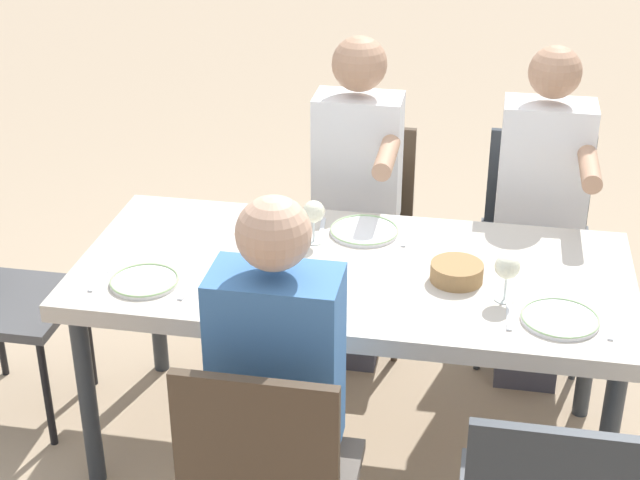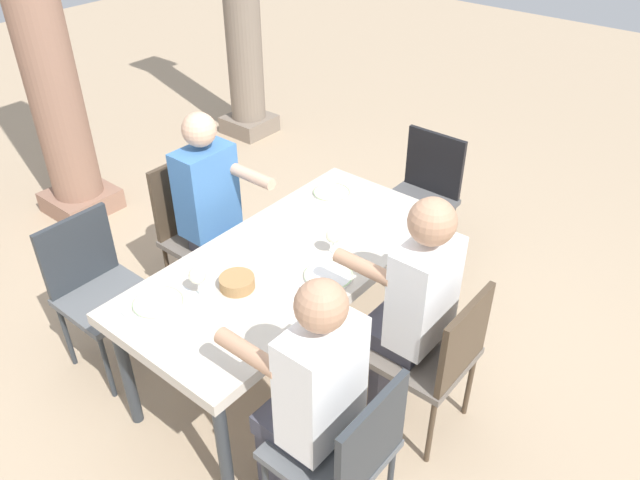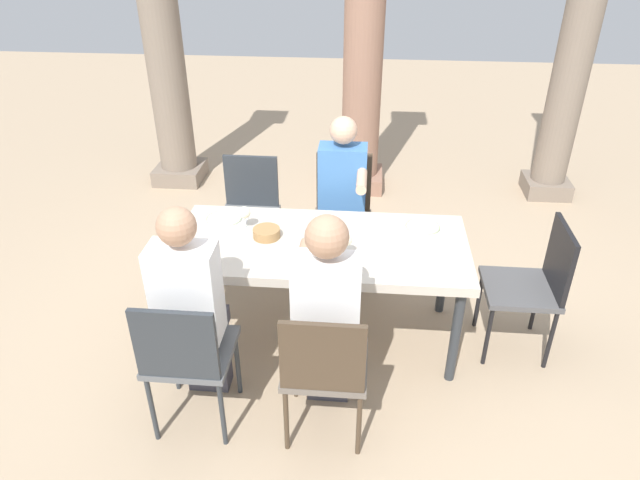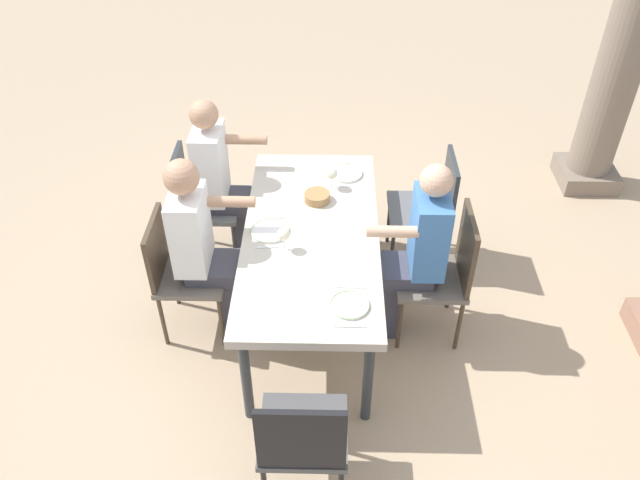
# 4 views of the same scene
# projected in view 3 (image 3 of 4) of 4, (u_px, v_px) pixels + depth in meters

# --- Properties ---
(ground_plane) EXTENTS (16.00, 16.00, 0.00)m
(ground_plane) POSITION_uv_depth(u_px,v_px,m) (320.00, 334.00, 3.90)
(ground_plane) COLOR tan
(dining_table) EXTENTS (1.83, 0.85, 0.73)m
(dining_table) POSITION_uv_depth(u_px,v_px,m) (320.00, 251.00, 3.56)
(dining_table) COLOR beige
(dining_table) RESTS_ON ground
(chair_west_north) EXTENTS (0.44, 0.44, 0.89)m
(chair_west_north) POSITION_uv_depth(u_px,v_px,m) (250.00, 207.00, 4.41)
(chair_west_north) COLOR #5B5E61
(chair_west_north) RESTS_ON ground
(chair_west_south) EXTENTS (0.44, 0.44, 0.90)m
(chair_west_south) POSITION_uv_depth(u_px,v_px,m) (186.00, 354.00, 2.96)
(chair_west_south) COLOR #5B5E61
(chair_west_south) RESTS_ON ground
(chair_mid_north) EXTENTS (0.44, 0.44, 0.94)m
(chair_mid_north) POSITION_uv_depth(u_px,v_px,m) (343.00, 209.00, 4.35)
(chair_mid_north) COLOR #6A6158
(chair_mid_north) RESTS_ON ground
(chair_mid_south) EXTENTS (0.44, 0.44, 0.87)m
(chair_mid_south) POSITION_uv_depth(u_px,v_px,m) (324.00, 365.00, 2.91)
(chair_mid_south) COLOR #6A6158
(chair_mid_south) RESTS_ON ground
(chair_head_east) EXTENTS (0.44, 0.44, 0.90)m
(chair_head_east) POSITION_uv_depth(u_px,v_px,m) (534.00, 281.00, 3.53)
(chair_head_east) COLOR #4F4F50
(chair_head_east) RESTS_ON ground
(diner_woman_green) EXTENTS (0.34, 0.50, 1.31)m
(diner_woman_green) POSITION_uv_depth(u_px,v_px,m) (327.00, 314.00, 2.96)
(diner_woman_green) COLOR #3F3F4C
(diner_woman_green) RESTS_ON ground
(diner_man_white) EXTENTS (0.34, 0.49, 1.30)m
(diner_man_white) POSITION_uv_depth(u_px,v_px,m) (342.00, 201.00, 4.10)
(diner_man_white) COLOR #3F3F4C
(diner_man_white) RESTS_ON ground
(diner_guest_third) EXTENTS (0.35, 0.49, 1.31)m
(diner_guest_third) POSITION_uv_depth(u_px,v_px,m) (192.00, 305.00, 3.03)
(diner_guest_third) COLOR #3F3F4C
(diner_guest_third) RESTS_ON ground
(stone_column_near) EXTENTS (0.48, 0.48, 2.74)m
(stone_column_near) POSITION_uv_depth(u_px,v_px,m) (164.00, 49.00, 5.39)
(stone_column_near) COLOR gray
(stone_column_near) RESTS_ON ground
(stone_column_centre) EXTENTS (0.48, 0.48, 2.89)m
(stone_column_centre) POSITION_uv_depth(u_px,v_px,m) (364.00, 45.00, 5.21)
(stone_column_centre) COLOR #936B56
(stone_column_centre) RESTS_ON ground
(stone_column_far) EXTENTS (0.43, 0.43, 3.03)m
(stone_column_far) POSITION_uv_depth(u_px,v_px,m) (578.00, 40.00, 5.03)
(stone_column_far) COLOR gray
(stone_column_far) RESTS_ON ground
(plate_0) EXTENTS (0.23, 0.23, 0.02)m
(plate_0) POSITION_uv_depth(u_px,v_px,m) (224.00, 219.00, 3.76)
(plate_0) COLOR white
(plate_0) RESTS_ON dining_table
(wine_glass_0) EXTENTS (0.08, 0.08, 0.16)m
(wine_glass_0) POSITION_uv_depth(u_px,v_px,m) (244.00, 213.00, 3.61)
(wine_glass_0) COLOR white
(wine_glass_0) RESTS_ON dining_table
(fork_0) EXTENTS (0.04, 0.17, 0.01)m
(fork_0) POSITION_uv_depth(u_px,v_px,m) (202.00, 219.00, 3.78)
(fork_0) COLOR silver
(fork_0) RESTS_ON dining_table
(spoon_0) EXTENTS (0.02, 0.17, 0.01)m
(spoon_0) POSITION_uv_depth(u_px,v_px,m) (246.00, 221.00, 3.76)
(spoon_0) COLOR silver
(spoon_0) RESTS_ON dining_table
(plate_1) EXTENTS (0.24, 0.24, 0.02)m
(plate_1) POSITION_uv_depth(u_px,v_px,m) (317.00, 263.00, 3.30)
(plate_1) COLOR white
(plate_1) RESTS_ON dining_table
(wine_glass_1) EXTENTS (0.08, 0.08, 0.15)m
(wine_glass_1) POSITION_uv_depth(u_px,v_px,m) (346.00, 241.00, 3.32)
(wine_glass_1) COLOR white
(wine_glass_1) RESTS_ON dining_table
(fork_1) EXTENTS (0.02, 0.17, 0.01)m
(fork_1) POSITION_uv_depth(u_px,v_px,m) (291.00, 263.00, 3.32)
(fork_1) COLOR silver
(fork_1) RESTS_ON dining_table
(spoon_1) EXTENTS (0.03, 0.17, 0.01)m
(spoon_1) POSITION_uv_depth(u_px,v_px,m) (343.00, 265.00, 3.29)
(spoon_1) COLOR silver
(spoon_1) RESTS_ON dining_table
(plate_2) EXTENTS (0.22, 0.22, 0.02)m
(plate_2) POSITION_uv_depth(u_px,v_px,m) (422.00, 227.00, 3.67)
(plate_2) COLOR white
(plate_2) RESTS_ON dining_table
(fork_2) EXTENTS (0.03, 0.17, 0.01)m
(fork_2) POSITION_uv_depth(u_px,v_px,m) (399.00, 227.00, 3.69)
(fork_2) COLOR silver
(fork_2) RESTS_ON dining_table
(spoon_2) EXTENTS (0.02, 0.17, 0.01)m
(spoon_2) POSITION_uv_depth(u_px,v_px,m) (446.00, 229.00, 3.66)
(spoon_2) COLOR silver
(spoon_2) RESTS_ON dining_table
(bread_basket) EXTENTS (0.17, 0.17, 0.06)m
(bread_basket) POSITION_uv_depth(u_px,v_px,m) (267.00, 233.00, 3.56)
(bread_basket) COLOR #9E7547
(bread_basket) RESTS_ON dining_table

